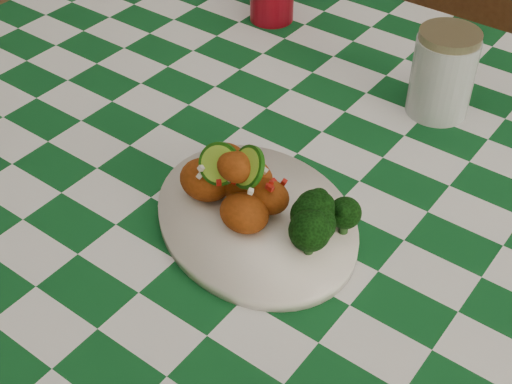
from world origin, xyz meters
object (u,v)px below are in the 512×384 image
Objects in this scene: dining_table at (338,354)px; ketchup_bottle at (436,71)px; mason_jar at (443,73)px; plate at (256,219)px; wooden_chair_left at (402,71)px; fried_chicken_pile at (240,181)px.

dining_table is 0.51m from ketchup_bottle.
dining_table is at bearing -88.31° from ketchup_bottle.
plate is at bearing -100.72° from mason_jar.
mason_jar is at bearing 87.96° from dining_table.
wooden_chair_left reaches higher than mason_jar.
plate is 0.93m from wooden_chair_left.
mason_jar is 0.66m from wooden_chair_left.
dining_table is 0.43m from plate.
fried_chicken_pile is at bearing 180.00° from plate.
mason_jar reaches higher than plate.
fried_chicken_pile reaches higher than plate.
ketchup_bottle is 0.02m from mason_jar.
dining_table is at bearing -69.05° from wooden_chair_left.
wooden_chair_left is (-0.21, 0.86, -0.28)m from plate.
ketchup_bottle is at bearing 81.68° from plate.
plate is at bearing -76.33° from wooden_chair_left.
fried_chicken_pile is 0.13× the size of wooden_chair_left.
fried_chicken_pile is 0.94m from wooden_chair_left.
dining_table is 12.47× the size of fried_chicken_pile.
dining_table is 0.77m from wooden_chair_left.
fried_chicken_pile is 0.99× the size of mason_jar.
plate is 2.52× the size of ketchup_bottle.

